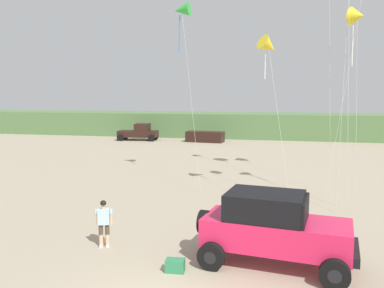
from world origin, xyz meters
name	(u,v)px	position (x,y,z in m)	size (l,w,h in m)	color
dune_ridge	(284,125)	(2.87, 42.88, 1.50)	(90.00, 8.17, 3.00)	#567A47
jeep	(274,227)	(2.78, 3.51, 1.20)	(4.97, 2.89, 2.26)	#EA2151
person_watching	(104,221)	(-2.96, 3.64, 0.94)	(0.60, 0.40, 1.67)	#DBB28E
cooler_box	(175,266)	(-0.05, 2.32, 0.19)	(0.56, 0.36, 0.38)	#2D7F51
distant_pickup	(139,132)	(-13.75, 35.50, 0.94)	(4.76, 2.77, 1.98)	black
distant_sedan	(205,137)	(-5.82, 35.53, 0.60)	(4.20, 1.70, 1.20)	black
kite_blue_swept	(357,16)	(6.20, 12.00, 8.93)	(1.22, 2.54, 9.50)	yellow
kite_red_delta	(182,10)	(-3.07, 14.76, 10.21)	(2.26, 3.28, 10.69)	green
kite_purple_stunt	(269,46)	(2.12, 11.94, 7.66)	(2.04, 5.71, 8.19)	yellow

